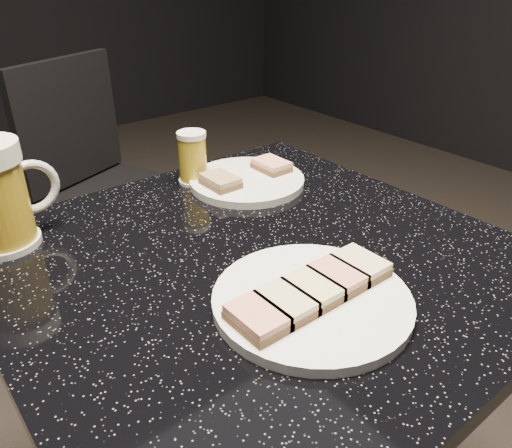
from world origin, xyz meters
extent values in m
cylinder|color=white|center=(-0.02, -0.13, 0.76)|extent=(0.25, 0.25, 0.01)
cylinder|color=white|center=(0.14, 0.20, 0.76)|extent=(0.21, 0.21, 0.01)
cylinder|color=black|center=(0.00, 0.00, 0.37)|extent=(0.10, 0.10, 0.69)
cube|color=black|center=(0.00, 0.00, 0.73)|extent=(0.70, 0.70, 0.03)
cylinder|color=silver|center=(-0.27, 0.25, 0.76)|extent=(0.10, 0.10, 0.01)
torus|color=silver|center=(-0.22, 0.26, 0.82)|extent=(0.08, 0.01, 0.08)
cylinder|color=silver|center=(0.07, 0.28, 0.75)|extent=(0.06, 0.06, 0.01)
cylinder|color=gold|center=(0.07, 0.28, 0.80)|extent=(0.05, 0.05, 0.08)
cylinder|color=white|center=(0.07, 0.28, 0.84)|extent=(0.05, 0.05, 0.01)
cube|color=black|center=(0.18, 0.90, 0.45)|extent=(0.50, 0.50, 0.04)
cylinder|color=black|center=(0.09, 0.69, 0.21)|extent=(0.03, 0.03, 0.43)
cylinder|color=black|center=(0.39, 0.82, 0.21)|extent=(0.03, 0.03, 0.43)
cylinder|color=black|center=(-0.04, 0.99, 0.21)|extent=(0.03, 0.03, 0.43)
cylinder|color=black|center=(0.26, 1.12, 0.21)|extent=(0.03, 0.03, 0.43)
cube|color=black|center=(0.11, 1.07, 0.67)|extent=(0.37, 0.18, 0.38)
cube|color=#4C3521|center=(-0.11, -0.13, 0.77)|extent=(0.05, 0.07, 0.01)
cube|color=tan|center=(-0.11, -0.13, 0.78)|extent=(0.05, 0.07, 0.01)
cube|color=#4C3521|center=(-0.06, -0.13, 0.77)|extent=(0.05, 0.07, 0.01)
cube|color=beige|center=(-0.06, -0.13, 0.78)|extent=(0.05, 0.07, 0.01)
cube|color=#4C3521|center=(-0.02, -0.13, 0.77)|extent=(0.05, 0.07, 0.01)
cube|color=#D1D184|center=(-0.02, -0.13, 0.78)|extent=(0.05, 0.07, 0.01)
cube|color=#4C3521|center=(0.02, -0.13, 0.77)|extent=(0.05, 0.07, 0.01)
cube|color=tan|center=(0.02, -0.13, 0.78)|extent=(0.05, 0.07, 0.01)
cube|color=#4C3521|center=(0.07, -0.13, 0.77)|extent=(0.05, 0.07, 0.01)
cube|color=beige|center=(0.07, -0.13, 0.78)|extent=(0.05, 0.07, 0.01)
cube|color=#4C3521|center=(0.08, 0.20, 0.77)|extent=(0.05, 0.07, 0.01)
cube|color=#8C7251|center=(0.08, 0.20, 0.78)|extent=(0.05, 0.07, 0.01)
cube|color=#4C3521|center=(0.20, 0.20, 0.77)|extent=(0.05, 0.07, 0.01)
cube|color=tan|center=(0.20, 0.20, 0.78)|extent=(0.05, 0.07, 0.01)
camera|label=1|loc=(-0.38, -0.47, 1.13)|focal=35.00mm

